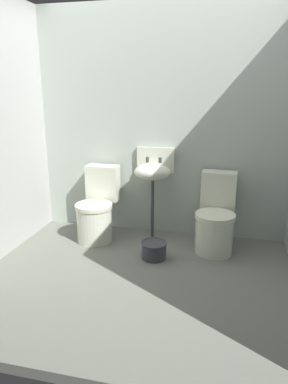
{
  "coord_description": "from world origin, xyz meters",
  "views": [
    {
      "loc": [
        0.73,
        -2.8,
        1.63
      ],
      "look_at": [
        0.0,
        0.26,
        0.7
      ],
      "focal_mm": 33.43,
      "sensor_mm": 36.0,
      "label": 1
    }
  ],
  "objects": [
    {
      "name": "toilet_left",
      "position": [
        -0.64,
        0.69,
        0.32
      ],
      "size": [
        0.4,
        0.59,
        0.78
      ],
      "rotation": [
        0.0,
        0.0,
        3.13
      ],
      "color": "silver",
      "rests_on": "ground"
    },
    {
      "name": "toilet_right",
      "position": [
        0.65,
        0.69,
        0.32
      ],
      "size": [
        0.42,
        0.61,
        0.78
      ],
      "rotation": [
        0.0,
        0.0,
        3.1
      ],
      "color": "silver",
      "rests_on": "ground"
    },
    {
      "name": "bucket",
      "position": [
        0.08,
        0.34,
        0.09
      ],
      "size": [
        0.26,
        0.26,
        0.17
      ],
      "color": "#393D43",
      "rests_on": "ground"
    },
    {
      "name": "wall_back",
      "position": [
        0.0,
        1.09,
        1.24
      ],
      "size": [
        3.17,
        0.1,
        2.48
      ],
      "primitive_type": "cube",
      "color": "#AAB6AB",
      "rests_on": "ground"
    },
    {
      "name": "ground_plane",
      "position": [
        0.0,
        0.0,
        -0.04
      ],
      "size": [
        3.17,
        2.49,
        0.08
      ],
      "primitive_type": "cube",
      "color": "slate"
    },
    {
      "name": "sink",
      "position": [
        -0.05,
        0.88,
        0.75
      ],
      "size": [
        0.42,
        0.35,
        0.99
      ],
      "color": "#393D43",
      "rests_on": "ground"
    }
  ]
}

